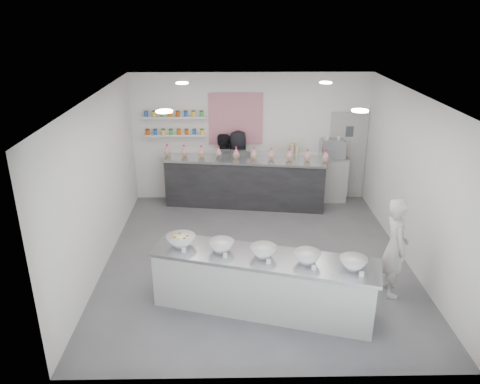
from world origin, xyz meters
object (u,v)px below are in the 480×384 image
Objects in this scene: prep_counter at (263,283)px; staff_right at (238,167)px; espresso_ledge at (316,179)px; espresso_machine at (332,149)px; staff_left at (222,168)px; back_bar at (245,182)px; woman_prep at (395,247)px.

staff_right is at bearing 110.35° from prep_counter.
espresso_machine is (0.34, 0.00, 0.75)m from espresso_ledge.
staff_left is (-2.56, -0.04, -0.45)m from espresso_machine.
prep_counter is at bearing 86.32° from staff_left.
staff_left reaches higher than back_bar.
espresso_machine reaches higher than back_bar.
staff_right is (-0.31, 4.30, 0.40)m from prep_counter.
back_bar is (-0.16, 4.05, 0.11)m from prep_counter.
espresso_ledge is at bearing 179.51° from staff_right.
staff_right reaches higher than woman_prep.
espresso_ledge is (1.70, 0.29, -0.03)m from back_bar.
espresso_ledge is 3.97m from woman_prep.
woman_prep is at bearing 27.45° from prep_counter.
woman_prep reaches higher than espresso_ledge.
woman_prep is at bearing -49.82° from back_bar.
back_bar is at bearing 108.49° from prep_counter.
woman_prep is at bearing 120.39° from staff_right.
staff_right is (-2.43, 3.88, 0.04)m from woman_prep.
espresso_ledge is 2.24m from staff_left.
woman_prep is 0.96× the size of staff_right.
espresso_machine is (2.04, 0.29, 0.71)m from back_bar.
woman_prep reaches higher than back_bar.
espresso_machine is at bearing 4.92° from woman_prep.
espresso_ledge is 0.84× the size of staff_right.
staff_right reaches higher than back_bar.
espresso_machine is 0.33× the size of staff_left.
woman_prep is at bearing -86.52° from espresso_machine.
staff_right is (-2.19, -0.04, -0.42)m from espresso_machine.
woman_prep is 0.99× the size of staff_left.
staff_left reaches higher than espresso_ledge.
prep_counter is 1.97× the size of staff_right.
espresso_machine is (1.88, 4.33, 0.82)m from prep_counter.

